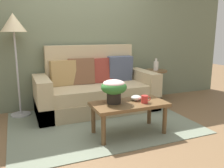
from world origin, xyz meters
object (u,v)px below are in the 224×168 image
object	(u,v)px
coffee_mug	(145,99)
floor_lamp	(14,30)
couch	(96,90)
side_table	(155,80)
snack_bowl	(136,98)
potted_plant	(114,88)
table_vase	(156,66)
coffee_table	(129,107)

from	to	relation	value
coffee_mug	floor_lamp	bearing A→B (deg)	136.79
couch	side_table	size ratio (longest dim) A/B	3.32
coffee_mug	snack_bowl	world-z (taller)	coffee_mug
floor_lamp	potted_plant	world-z (taller)	floor_lamp
couch	coffee_mug	bearing A→B (deg)	-77.88
coffee_mug	couch	bearing A→B (deg)	102.12
table_vase	coffee_mug	bearing A→B (deg)	-127.52
table_vase	snack_bowl	bearing A→B (deg)	-132.14
potted_plant	couch	bearing A→B (deg)	83.84
floor_lamp	snack_bowl	bearing A→B (deg)	-41.15
couch	potted_plant	size ratio (longest dim) A/B	6.10
coffee_mug	snack_bowl	bearing A→B (deg)	109.77
coffee_table	snack_bowl	size ratio (longest dim) A/B	6.65
coffee_table	snack_bowl	world-z (taller)	snack_bowl
table_vase	floor_lamp	bearing A→B (deg)	177.99
snack_bowl	coffee_table	bearing A→B (deg)	-157.29
couch	floor_lamp	size ratio (longest dim) A/B	1.25
floor_lamp	table_vase	size ratio (longest dim) A/B	7.01
potted_plant	coffee_mug	size ratio (longest dim) A/B	2.48
coffee_mug	table_vase	world-z (taller)	table_vase
potted_plant	floor_lamp	bearing A→B (deg)	131.53
coffee_table	coffee_mug	distance (m)	0.23
couch	table_vase	size ratio (longest dim) A/B	8.77
couch	table_vase	world-z (taller)	couch
coffee_table	table_vase	bearing A→B (deg)	45.83
side_table	coffee_mug	xyz separation A→B (m)	(-1.02, -1.35, 0.06)
couch	coffee_mug	world-z (taller)	couch
side_table	potted_plant	size ratio (longest dim) A/B	1.84
potted_plant	coffee_table	bearing A→B (deg)	-15.69
couch	floor_lamp	distance (m)	1.63
coffee_table	snack_bowl	bearing A→B (deg)	22.71
potted_plant	snack_bowl	world-z (taller)	potted_plant
potted_plant	coffee_mug	world-z (taller)	potted_plant
couch	coffee_table	world-z (taller)	couch
side_table	coffee_mug	distance (m)	1.69
floor_lamp	coffee_mug	size ratio (longest dim) A/B	12.08
coffee_mug	table_vase	size ratio (longest dim) A/B	0.58
side_table	floor_lamp	bearing A→B (deg)	178.31
coffee_table	table_vase	size ratio (longest dim) A/B	4.25
coffee_table	floor_lamp	size ratio (longest dim) A/B	0.61
potted_plant	table_vase	size ratio (longest dim) A/B	1.44
couch	potted_plant	distance (m)	1.13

